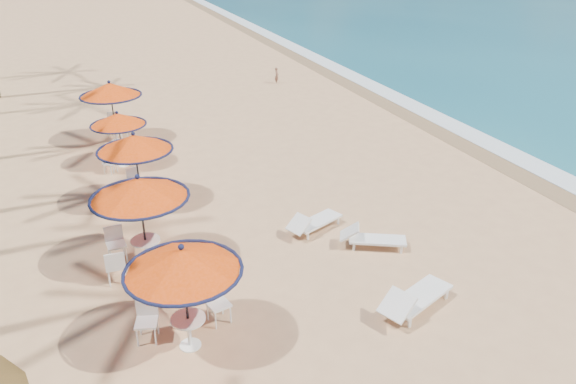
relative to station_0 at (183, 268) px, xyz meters
name	(u,v)px	position (x,y,z in m)	size (l,w,h in m)	color
ground	(389,294)	(5.00, 0.01, -1.95)	(160.00, 160.00, 0.00)	tan
foam_strip	(454,126)	(14.30, 10.01, -1.95)	(1.20, 140.00, 0.04)	white
wetsand_band	(437,129)	(13.40, 10.01, -1.95)	(1.40, 140.00, 0.02)	olive
station_0	(183,268)	(0.00, 0.00, 0.00)	(2.45, 2.45, 2.56)	black
station_1	(139,201)	(-0.39, 3.49, -0.01)	(2.54, 2.54, 2.65)	black
station_2	(135,152)	(0.02, 7.26, -0.13)	(2.38, 2.38, 2.49)	black
station_3	(117,125)	(-0.19, 10.75, -0.32)	(2.05, 2.05, 2.14)	black
station_4	(111,95)	(-0.07, 13.66, 0.03)	(2.49, 2.49, 2.60)	black
lounger_near	(414,298)	(5.15, -0.80, -1.59)	(2.26, 1.46, 0.78)	white
lounger_mid	(371,238)	(5.63, 2.13, -1.64)	(1.91, 1.36, 0.66)	white
lounger_far	(313,222)	(4.50, 3.57, -1.63)	(1.96, 1.27, 0.67)	white
person	(277,75)	(9.51, 20.07, -1.47)	(0.35, 0.23, 0.97)	brown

